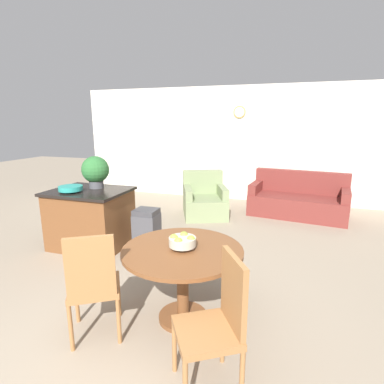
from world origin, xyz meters
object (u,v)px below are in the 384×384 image
(potted_plant, at_px, (95,171))
(dining_table, at_px, (183,265))
(trash_bin, at_px, (147,231))
(armchair, at_px, (204,201))
(dining_chair_near_right, at_px, (218,319))
(kitchen_island, at_px, (91,218))
(teal_bowl, at_px, (71,188))
(dining_chair_near_left, at_px, (93,282))
(couch, at_px, (298,201))
(fruit_bowl, at_px, (182,241))

(potted_plant, bearing_deg, dining_table, -36.75)
(trash_bin, distance_m, armchair, 2.02)
(dining_table, bearing_deg, armchair, 102.01)
(dining_chair_near_right, distance_m, kitchen_island, 3.06)
(dining_chair_near_right, height_order, kitchen_island, dining_chair_near_right)
(trash_bin, bearing_deg, kitchen_island, -176.87)
(dining_table, bearing_deg, trash_bin, 127.93)
(dining_table, height_order, kitchen_island, kitchen_island)
(dining_table, relative_size, teal_bowl, 3.35)
(teal_bowl, bearing_deg, dining_chair_near_left, -46.72)
(dining_table, xyz_separation_m, dining_chair_near_right, (0.48, -0.63, -0.02))
(dining_chair_near_right, distance_m, teal_bowl, 3.10)
(dining_chair_near_right, xyz_separation_m, couch, (0.64, 4.51, -0.24))
(dining_table, bearing_deg, dining_chair_near_right, -52.82)
(couch, bearing_deg, teal_bowl, -130.97)
(dining_chair_near_right, bearing_deg, teal_bowl, 25.14)
(dining_chair_near_left, relative_size, kitchen_island, 0.88)
(dining_chair_near_right, bearing_deg, dining_table, 5.77)
(dining_chair_near_left, relative_size, dining_chair_near_right, 1.00)
(teal_bowl, relative_size, trash_bin, 0.52)
(dining_table, height_order, teal_bowl, teal_bowl)
(kitchen_island, xyz_separation_m, couch, (3.05, 2.62, -0.15))
(trash_bin, xyz_separation_m, armchair, (0.32, 1.99, -0.03))
(dining_chair_near_left, xyz_separation_m, armchair, (-0.07, 3.78, -0.25))
(dining_table, xyz_separation_m, trash_bin, (-1.02, 1.30, -0.24))
(dining_chair_near_left, relative_size, armchair, 0.83)
(dining_table, height_order, potted_plant, potted_plant)
(dining_table, relative_size, dining_chair_near_right, 1.13)
(dining_chair_near_left, relative_size, trash_bin, 1.53)
(fruit_bowl, xyz_separation_m, kitchen_island, (-1.92, 1.26, -0.36))
(fruit_bowl, xyz_separation_m, couch, (1.12, 3.88, -0.51))
(dining_chair_near_right, xyz_separation_m, armchair, (-1.18, 3.93, -0.25))
(teal_bowl, distance_m, armchair, 2.70)
(fruit_bowl, distance_m, kitchen_island, 2.33)
(trash_bin, bearing_deg, teal_bowl, -167.29)
(potted_plant, bearing_deg, dining_chair_near_left, -56.25)
(teal_bowl, height_order, trash_bin, teal_bowl)
(fruit_bowl, height_order, potted_plant, potted_plant)
(fruit_bowl, height_order, armchair, armchair)
(potted_plant, distance_m, couch, 3.99)
(dining_chair_near_right, distance_m, potted_plant, 3.21)
(kitchen_island, distance_m, teal_bowl, 0.55)
(dining_chair_near_left, height_order, kitchen_island, dining_chair_near_left)
(couch, bearing_deg, potted_plant, -133.19)
(dining_chair_near_right, distance_m, couch, 4.56)
(dining_table, xyz_separation_m, couch, (1.12, 3.87, -0.27))
(teal_bowl, bearing_deg, trash_bin, 12.71)
(dining_chair_near_left, bearing_deg, potted_plant, 92.35)
(dining_table, xyz_separation_m, teal_bowl, (-2.09, 1.06, 0.37))
(dining_table, xyz_separation_m, armchair, (-0.70, 3.29, -0.27))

